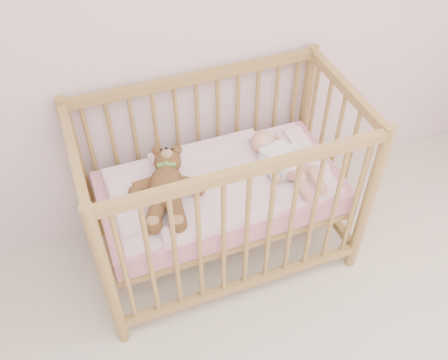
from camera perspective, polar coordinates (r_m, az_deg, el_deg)
name	(u,v)px	position (r m, az deg, el deg)	size (l,w,h in m)	color
crib	(221,190)	(2.56, -0.39, -1.14)	(1.36, 0.76, 1.00)	#A37F45
mattress	(221,192)	(2.57, -0.39, -1.37)	(1.22, 0.62, 0.13)	pink
blanket	(221,182)	(2.51, -0.40, -0.20)	(1.10, 0.58, 0.06)	#FBADC4
baby	(282,158)	(2.55, 6.64, 2.51)	(0.26, 0.54, 0.13)	white
teddy_bear	(166,187)	(2.39, -6.60, -0.78)	(0.38, 0.54, 0.15)	brown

